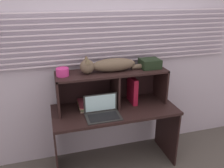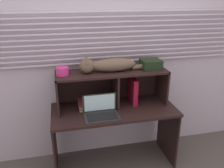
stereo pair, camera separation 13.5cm
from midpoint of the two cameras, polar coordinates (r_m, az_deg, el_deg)
The scene contains 9 objects.
back_panel_with_blinds at distance 2.63m, azimuth -2.82°, elevation 7.59°, with size 4.40×0.08×2.50m.
desk at distance 2.59m, azimuth -0.84°, elevation -8.88°, with size 1.33×0.58×0.72m.
hutch_shelf_unit at distance 2.53m, azimuth -1.62°, elevation 0.86°, with size 1.19×0.34×0.39m.
cat at distance 2.44m, azimuth -2.43°, elevation 4.67°, with size 0.81×0.16×0.18m.
laptop at distance 2.38m, azimuth -4.01°, elevation -6.83°, with size 0.35×0.23×0.21m.
binder_upright at distance 2.62m, azimuth 3.55°, elevation -1.48°, with size 0.05×0.23×0.30m, color maroon.
book_stack at distance 2.55m, azimuth -7.87°, elevation -5.09°, with size 0.17×0.25×0.07m.
small_basket at distance 2.38m, azimuth -13.64°, elevation 2.87°, with size 0.13×0.13×0.08m, color #C6317D.
storage_box at distance 2.59m, azimuth 7.80°, elevation 5.00°, with size 0.21×0.19×0.10m, color black.
Camera 1 is at (-0.65, -1.92, 1.89)m, focal length 37.26 mm.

